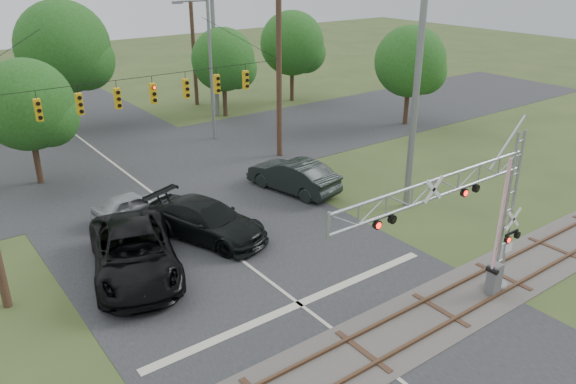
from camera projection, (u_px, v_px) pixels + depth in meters
road_main at (237, 257)px, 24.83m from camera, size 14.00×90.00×0.02m
road_cross at (120, 168)px, 35.19m from camera, size 90.00×12.00×0.02m
railroad_track at (363, 352)px, 18.91m from camera, size 90.00×3.20×0.17m
crossing_gantry at (466, 215)px, 19.42m from camera, size 9.51×0.84×6.57m
traffic_signal_span at (150, 88)px, 30.49m from camera, size 19.34×0.36×11.50m
pickup_black at (134, 253)px, 23.20m from camera, size 5.21×7.84×2.00m
car_dark at (207, 220)px, 26.28m from camera, size 4.55×6.66×1.79m
sedan_silver at (132, 205)px, 28.36m from camera, size 4.13×1.95×1.37m
suv_dark at (293, 176)px, 31.53m from camera, size 3.07×5.86×1.84m
streetlight at (208, 63)px, 38.64m from camera, size 2.62×0.27×9.81m
utility_poles at (162, 71)px, 33.12m from camera, size 25.91×26.50×13.55m
treeline at (37, 68)px, 37.35m from camera, size 50.82×22.50×9.53m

